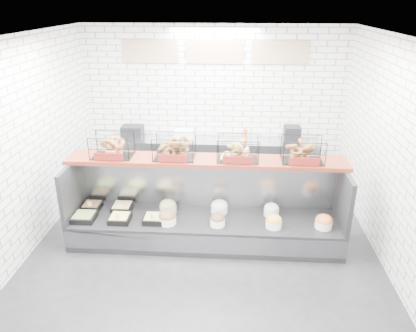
{
  "coord_description": "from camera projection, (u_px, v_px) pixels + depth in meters",
  "views": [
    {
      "loc": [
        0.4,
        -4.95,
        3.44
      ],
      "look_at": [
        0.03,
        0.45,
        1.17
      ],
      "focal_mm": 35.0,
      "sensor_mm": 36.0,
      "label": 1
    }
  ],
  "objects": [
    {
      "name": "prep_counter",
      "position": [
        213.0,
        160.0,
        7.96
      ],
      "size": [
        4.0,
        0.6,
        1.2
      ],
      "color": "#93969B",
      "rests_on": "ground"
    },
    {
      "name": "display_case",
      "position": [
        204.0,
        220.0,
        6.1
      ],
      "size": [
        4.0,
        0.9,
        1.2
      ],
      "color": "black",
      "rests_on": "ground"
    },
    {
      "name": "ground",
      "position": [
        204.0,
        252.0,
        5.91
      ],
      "size": [
        5.5,
        5.5,
        0.0
      ],
      "primitive_type": "plane",
      "color": "black",
      "rests_on": "ground"
    },
    {
      "name": "bagel_shelf",
      "position": [
        206.0,
        151.0,
        5.85
      ],
      "size": [
        4.1,
        0.5,
        0.4
      ],
      "color": "#511A11",
      "rests_on": "display_case"
    },
    {
      "name": "room_shell",
      "position": [
        206.0,
        103.0,
        5.67
      ],
      "size": [
        5.02,
        5.51,
        3.01
      ],
      "color": "white",
      "rests_on": "ground"
    }
  ]
}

